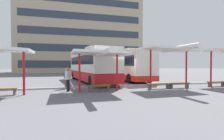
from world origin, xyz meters
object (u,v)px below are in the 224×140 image
Objects in this scene: bench_2 at (159,84)px; coach_bus_1 at (126,66)px; waiting_passenger_1 at (67,77)px; waiting_shelter_2 at (171,50)px; bench_1 at (99,87)px; bench_4 at (217,83)px; waiting_shelter_1 at (100,54)px; coach_bus_0 at (91,66)px; waiting_passenger_2 at (68,78)px; bench_3 at (179,84)px.

coach_bus_1 is at bearing 88.27° from bench_2.
coach_bus_1 is at bearing 39.65° from waiting_passenger_1.
waiting_shelter_2 is at bearing -85.54° from coach_bus_1.
waiting_shelter_2 is 2.85m from bench_2.
bench_2 is at bearing -91.73° from coach_bus_1.
bench_1 is 3.09m from waiting_passenger_1.
coach_bus_1 is 9.33m from waiting_passenger_1.
waiting_passenger_1 reaches higher than bench_4.
waiting_shelter_1 is 3.04× the size of waiting_passenger_1.
coach_bus_0 is 7.38× the size of waiting_passenger_2.
bench_3 is at bearing 2.82° from waiting_shelter_1.
waiting_passenger_2 is (-2.08, 0.46, 0.65)m from bench_1.
bench_1 is at bearing 179.87° from bench_2.
coach_bus_0 is 2.75× the size of waiting_shelter_2.
bench_1 is at bearing 90.00° from waiting_shelter_1.
bench_2 is (4.81, -0.01, 0.01)m from bench_1.
waiting_shelter_2 reaches higher than bench_1.
waiting_shelter_2 is at bearing 1.27° from waiting_shelter_1.
waiting_passenger_2 is (-2.08, 0.85, -1.65)m from waiting_shelter_1.
bench_4 is (10.48, -0.01, 0.00)m from bench_1.
coach_bus_1 is 5.98× the size of bench_4.
coach_bus_1 is 8.26m from bench_2.
waiting_passenger_1 is at bearing 133.71° from bench_1.
bench_1 is 10.48m from bench_4.
waiting_passenger_2 is (-12.56, 0.47, 0.65)m from bench_4.
waiting_passenger_2 is at bearing 176.54° from bench_3.
bench_4 is at bearing -56.29° from coach_bus_1.
waiting_shelter_2 reaches higher than waiting_passenger_2.
bench_4 is (4.77, 0.26, -2.69)m from waiting_shelter_2.
waiting_shelter_2 is at bearing -15.90° from bench_2.
coach_bus_0 is 4.50m from coach_bus_1.
coach_bus_1 reaches higher than bench_2.
bench_4 is (5.42, -8.13, -1.43)m from coach_bus_1.
waiting_shelter_2 is 2.85m from bench_3.
waiting_passenger_1 is 1.73m from waiting_passenger_2.
waiting_shelter_2 is at bearing -176.88° from bench_4.
bench_1 and bench_3 have the same top height.
coach_bus_1 reaches higher than bench_3.
coach_bus_0 reaches higher than bench_3.
bench_3 is at bearing -179.11° from bench_4.
waiting_shelter_1 is at bearing -120.71° from coach_bus_1.
coach_bus_1 is at bearing 100.75° from bench_3.
waiting_passenger_1 is at bearing 129.03° from waiting_shelter_1.
waiting_shelter_2 reaches higher than bench_3.
waiting_shelter_2 is 5.48m from bench_4.
bench_4 is (9.86, -7.37, -1.38)m from coach_bus_0.
bench_4 is (3.87, 0.06, 0.00)m from bench_3.
coach_bus_0 is 7.52m from bench_1.
waiting_shelter_2 is 2.80× the size of waiting_passenger_1.
coach_bus_1 is 2.14× the size of waiting_shelter_1.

